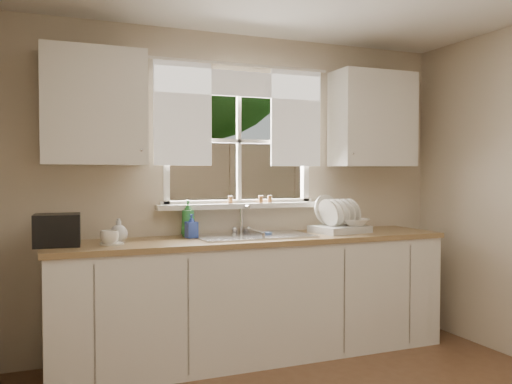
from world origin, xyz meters
name	(u,v)px	position (x,y,z in m)	size (l,w,h in m)	color
room_walls	(398,207)	(0.00, -0.07, 1.24)	(3.62, 4.02, 2.50)	beige
window	(240,161)	(0.00, 2.00, 1.49)	(1.38, 0.16, 1.06)	white
curtains	(242,105)	(0.00, 1.95, 1.93)	(1.50, 0.03, 0.81)	white
base_cabinets	(255,299)	(0.00, 1.68, 0.43)	(3.00, 0.62, 0.87)	white
countertop	(255,239)	(0.00, 1.68, 0.89)	(3.04, 0.65, 0.04)	olive
upper_cabinet_left	(93,107)	(-1.15, 1.82, 1.85)	(0.70, 0.33, 0.80)	white
upper_cabinet_right	(373,119)	(1.15, 1.82, 1.85)	(0.70, 0.33, 0.80)	white
wall_outlet	(335,209)	(0.88, 1.99, 1.08)	(0.08, 0.01, 0.12)	beige
sill_jars	(254,199)	(0.10, 1.94, 1.18)	(0.38, 0.04, 0.06)	brown
backyard	(152,66)	(0.58, 8.42, 3.46)	(20.00, 10.00, 6.13)	#335421
sink	(253,246)	(0.00, 1.71, 0.84)	(0.88, 0.52, 0.40)	#B7B7BC
dish_rack	(339,223)	(0.74, 1.69, 0.99)	(0.48, 0.40, 0.30)	silver
bowl	(355,222)	(0.86, 1.64, 0.99)	(0.23, 0.23, 0.06)	white
soap_bottle_a	(188,218)	(-0.46, 1.89, 1.05)	(0.11, 0.11, 0.28)	#2D8C3A
soap_bottle_b	(191,226)	(-0.46, 1.79, 1.00)	(0.08, 0.08, 0.18)	#2E48AF
soap_bottle_c	(119,230)	(-0.99, 1.77, 0.99)	(0.13, 0.13, 0.16)	beige
saucer	(112,244)	(-1.06, 1.64, 0.92)	(0.16, 0.16, 0.01)	white
cup	(110,238)	(-1.07, 1.61, 0.96)	(0.12, 0.12, 0.10)	silver
black_appliance	(57,230)	(-1.40, 1.69, 1.02)	(0.29, 0.25, 0.21)	black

